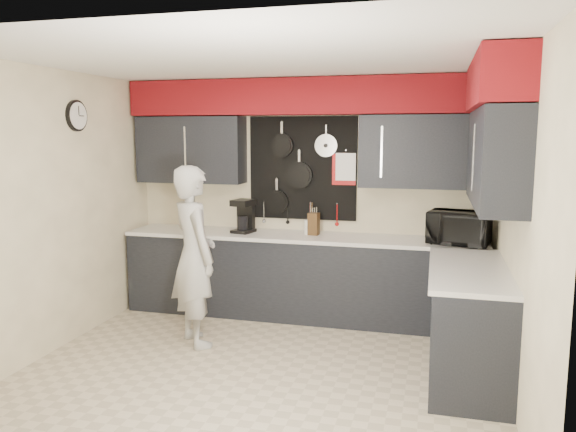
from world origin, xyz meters
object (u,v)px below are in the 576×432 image
(utensil_crock, at_px, (310,227))
(person, at_px, (194,256))
(knife_block, at_px, (314,224))
(coffee_maker, at_px, (244,215))
(microwave, at_px, (459,228))

(utensil_crock, height_order, person, person)
(knife_block, xyz_separation_m, coffee_maker, (-0.79, -0.03, 0.07))
(utensil_crock, bearing_deg, person, -128.97)
(coffee_maker, bearing_deg, utensil_crock, 16.93)
(utensil_crock, xyz_separation_m, person, (-0.88, -1.09, -0.14))
(knife_block, distance_m, coffee_maker, 0.79)
(knife_block, height_order, utensil_crock, knife_block)
(microwave, xyz_separation_m, knife_block, (-1.50, 0.12, -0.04))
(microwave, height_order, knife_block, microwave)
(utensil_crock, bearing_deg, knife_block, -29.51)
(microwave, bearing_deg, coffee_maker, -169.62)
(coffee_maker, height_order, person, person)
(knife_block, bearing_deg, person, -125.62)
(knife_block, relative_size, utensil_crock, 1.50)
(microwave, distance_m, knife_block, 1.51)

